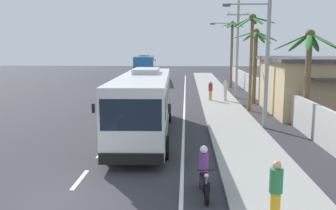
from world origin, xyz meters
name	(u,v)px	position (x,y,z in m)	size (l,w,h in m)	color
ground_plane	(63,200)	(0.00, 0.00, 0.00)	(160.00, 160.00, 0.00)	#303035
sidewalk_kerb	(236,130)	(6.80, 10.00, 0.07)	(3.20, 90.00, 0.14)	#999993
lane_markings	(163,115)	(2.27, 14.84, 0.00)	(3.91, 71.18, 0.01)	white
boundary_wall	(285,104)	(10.60, 14.00, 0.96)	(0.24, 60.00, 1.91)	#B2B2AD
coach_bus_foreground	(144,102)	(1.62, 8.76, 1.87)	(3.23, 12.42, 3.59)	silver
coach_bus_far_lane	(145,67)	(-2.08, 41.62, 1.96)	(3.67, 12.37, 3.76)	#2366A8
motorcycle_beside_bus	(204,176)	(4.49, 0.67, 0.67)	(0.56, 1.96, 1.65)	black
pedestrian_near_kerb	(210,90)	(6.04, 21.28, 1.03)	(0.36, 0.36, 1.70)	gold
pedestrian_midwalk	(225,90)	(7.32, 21.07, 1.11)	(0.36, 0.36, 1.83)	beige
pedestrian_far_walk	(276,190)	(6.31, -1.36, 1.04)	(0.36, 0.36, 1.72)	gold
utility_pole_mid	(266,43)	(8.51, 10.90, 5.05)	(3.77, 0.24, 9.40)	#9E9E99
utility_pole_far	(236,46)	(8.56, 24.04, 4.83)	(3.67, 0.24, 9.02)	#9E9E99
palm_second	(232,42)	(9.16, 32.49, 5.32)	(2.75, 2.66, 7.73)	brown
palm_third	(256,51)	(9.70, 20.49, 4.43)	(3.81, 3.56, 6.32)	brown
palm_fourth	(252,39)	(8.71, 16.84, 5.35)	(3.12, 3.29, 7.21)	brown
palm_farthest	(309,60)	(10.96, 10.77, 4.08)	(3.94, 3.80, 5.81)	brown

